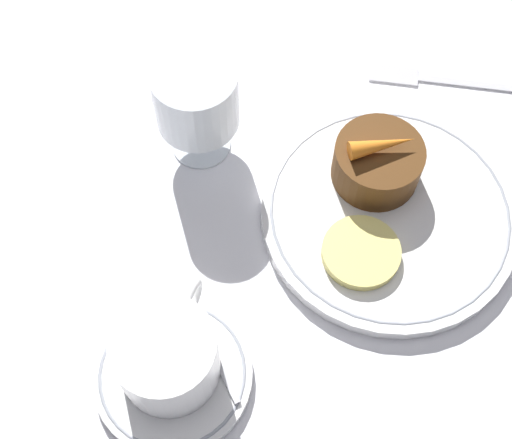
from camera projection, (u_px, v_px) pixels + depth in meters
ground_plane at (373, 219)px, 0.66m from camera, size 3.00×3.00×0.00m
dinner_plate at (389, 214)px, 0.65m from camera, size 0.24×0.24×0.01m
saucer at (173, 374)px, 0.59m from camera, size 0.13×0.13×0.01m
coffee_cup at (167, 356)px, 0.56m from camera, size 0.11×0.08×0.07m
spoon at (199, 325)px, 0.60m from camera, size 0.09×0.10×0.00m
wine_glass at (196, 102)px, 0.64m from camera, size 0.08×0.08×0.11m
fork at (437, 79)px, 0.73m from camera, size 0.05×0.18×0.01m
dessert_cake at (377, 163)px, 0.65m from camera, size 0.08×0.08×0.04m
carrot_garnish at (382, 145)px, 0.62m from camera, size 0.05×0.06×0.02m
pineapple_slice at (357, 251)px, 0.62m from camera, size 0.07×0.07×0.01m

